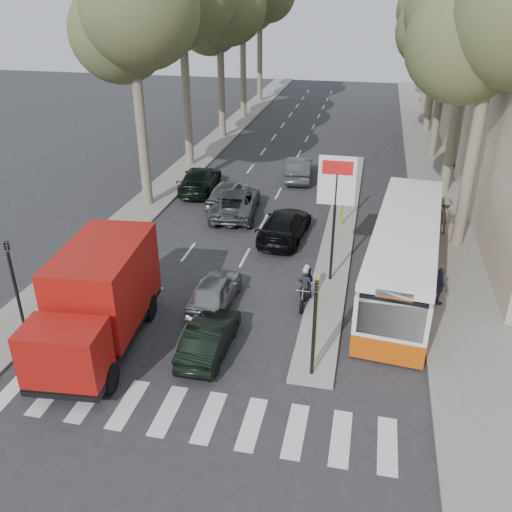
{
  "coord_description": "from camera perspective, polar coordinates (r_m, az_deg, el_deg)",
  "views": [
    {
      "loc": [
        4.47,
        -15.68,
        11.55
      ],
      "look_at": [
        0.26,
        3.67,
        1.6
      ],
      "focal_mm": 38.0,
      "sensor_mm": 36.0,
      "label": 1
    }
  ],
  "objects": [
    {
      "name": "city_bus",
      "position": [
        23.26,
        15.3,
        0.27
      ],
      "size": [
        3.62,
        11.54,
        2.99
      ],
      "rotation": [
        0.0,
        0.0,
        -0.1
      ],
      "color": "#CF4E0B",
      "rests_on": "ground"
    },
    {
      "name": "motorcycle",
      "position": [
        21.83,
        5.24,
        -3.1
      ],
      "size": [
        0.7,
        1.94,
        1.65
      ],
      "rotation": [
        0.0,
        0.0,
        -0.03
      ],
      "color": "black",
      "rests_on": "ground"
    },
    {
      "name": "tree_l_a",
      "position": [
        30.43,
        -12.78,
        23.9
      ],
      "size": [
        7.4,
        7.2,
        14.1
      ],
      "color": "#6B604C",
      "rests_on": "ground"
    },
    {
      "name": "traffic_island",
      "position": [
        29.07,
        8.87,
        3.1
      ],
      "size": [
        1.5,
        26.0,
        0.16
      ],
      "primitive_type": "cube",
      "color": "gray",
      "rests_on": "ground"
    },
    {
      "name": "pedestrian_near",
      "position": [
        22.55,
        18.73,
        -3.04
      ],
      "size": [
        0.86,
        1.02,
        1.57
      ],
      "primitive_type": "imported",
      "rotation": [
        0.0,
        0.0,
        2.1
      ],
      "color": "#413753",
      "rests_on": "sidewalk_right"
    },
    {
      "name": "queue_car_a",
      "position": [
        30.27,
        -2.17,
        5.7
      ],
      "size": [
        2.94,
        5.42,
        1.44
      ],
      "primitive_type": "imported",
      "rotation": [
        0.0,
        0.0,
        3.25
      ],
      "color": "#4E5156",
      "rests_on": "ground"
    },
    {
      "name": "ground",
      "position": [
        19.98,
        -3.0,
        -8.67
      ],
      "size": [
        120.0,
        120.0,
        0.0
      ],
      "primitive_type": "plane",
      "color": "#28282B",
      "rests_on": "ground"
    },
    {
      "name": "billboard",
      "position": [
        22.15,
        8.35,
        5.65
      ],
      "size": [
        1.5,
        12.1,
        5.6
      ],
      "color": "yellow",
      "rests_on": "ground"
    },
    {
      "name": "tree_r_a",
      "position": [
        26.24,
        24.35,
        22.0
      ],
      "size": [
        7.4,
        7.2,
        14.1
      ],
      "color": "#6B604C",
      "rests_on": "ground"
    },
    {
      "name": "tree_r_c",
      "position": [
        42.08,
        20.09,
        22.7
      ],
      "size": [
        7.4,
        7.2,
        13.32
      ],
      "color": "#6B604C",
      "rests_on": "ground"
    },
    {
      "name": "traffic_light_island",
      "position": [
        16.88,
        6.23,
        -5.99
      ],
      "size": [
        0.16,
        0.41,
        3.6
      ],
      "color": "black",
      "rests_on": "ground"
    },
    {
      "name": "queue_car_c",
      "position": [
        31.65,
        -2.9,
        6.66
      ],
      "size": [
        1.95,
        4.38,
        1.46
      ],
      "primitive_type": "imported",
      "rotation": [
        0.0,
        0.0,
        3.09
      ],
      "color": "gray",
      "rests_on": "ground"
    },
    {
      "name": "silver_hatchback",
      "position": [
        21.62,
        -4.4,
        -3.67
      ],
      "size": [
        1.59,
        3.85,
        1.3
      ],
      "primitive_type": "imported",
      "rotation": [
        0.0,
        0.0,
        3.13
      ],
      "color": "#94969B",
      "rests_on": "ground"
    },
    {
      "name": "queue_car_d",
      "position": [
        36.12,
        4.53,
        9.18
      ],
      "size": [
        1.98,
        4.6,
        1.47
      ],
      "primitive_type": "imported",
      "rotation": [
        0.0,
        0.0,
        3.24
      ],
      "color": "#4B4E52",
      "rests_on": "ground"
    },
    {
      "name": "queue_car_b",
      "position": [
        27.3,
        3.03,
        3.26
      ],
      "size": [
        2.37,
        5.08,
        1.44
      ],
      "primitive_type": "imported",
      "rotation": [
        0.0,
        0.0,
        3.07
      ],
      "color": "black",
      "rests_on": "ground"
    },
    {
      "name": "sidewalk_right",
      "position": [
        42.48,
        17.63,
        9.74
      ],
      "size": [
        3.2,
        70.0,
        0.12
      ],
      "primitive_type": "cube",
      "color": "gray",
      "rests_on": "ground"
    },
    {
      "name": "traffic_light_left",
      "position": [
        21.06,
        -24.33,
        -1.38
      ],
      "size": [
        0.16,
        0.41,
        3.6
      ],
      "color": "black",
      "rests_on": "ground"
    },
    {
      "name": "dark_hatchback",
      "position": [
        19.03,
        -4.94,
        -8.49
      ],
      "size": [
        1.36,
        3.79,
        1.24
      ],
      "primitive_type": "imported",
      "rotation": [
        0.0,
        0.0,
        3.13
      ],
      "color": "black",
      "rests_on": "ground"
    },
    {
      "name": "pedestrian_far",
      "position": [
        29.04,
        19.14,
        4.03
      ],
      "size": [
        1.35,
        0.86,
        1.94
      ],
      "primitive_type": "imported",
      "rotation": [
        0.0,
        0.0,
        3.4
      ],
      "color": "#665E4D",
      "rests_on": "sidewalk_right"
    },
    {
      "name": "tree_l_c",
      "position": [
        45.5,
        -3.69,
        24.72
      ],
      "size": [
        7.4,
        7.2,
        13.71
      ],
      "color": "#6B604C",
      "rests_on": "ground"
    },
    {
      "name": "median_left",
      "position": [
        46.86,
        -3.64,
        12.43
      ],
      "size": [
        2.4,
        64.0,
        0.12
      ],
      "primitive_type": "cube",
      "color": "gray",
      "rests_on": "ground"
    },
    {
      "name": "queue_car_e",
      "position": [
        34.06,
        -5.93,
        8.03
      ],
      "size": [
        2.65,
        5.3,
        1.48
      ],
      "primitive_type": "imported",
      "rotation": [
        0.0,
        0.0,
        3.26
      ],
      "color": "black",
      "rests_on": "ground"
    },
    {
      "name": "red_truck",
      "position": [
        19.46,
        -16.21,
        -4.34
      ],
      "size": [
        3.07,
        6.82,
        3.54
      ],
      "rotation": [
        0.0,
        0.0,
        0.09
      ],
      "color": "black",
      "rests_on": "ground"
    }
  ]
}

